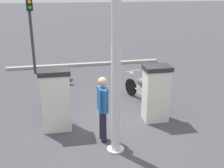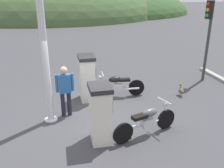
# 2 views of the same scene
# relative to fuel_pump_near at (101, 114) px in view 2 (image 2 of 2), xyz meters

# --- Properties ---
(ground_plane) EXTENTS (120.00, 120.00, 0.00)m
(ground_plane) POSITION_rel_fuel_pump_near_xyz_m (-0.11, 1.37, -0.81)
(ground_plane) COLOR #424247
(fuel_pump_near) EXTENTS (0.61, 0.73, 1.60)m
(fuel_pump_near) POSITION_rel_fuel_pump_near_xyz_m (0.00, 0.00, 0.00)
(fuel_pump_near) COLOR silver
(fuel_pump_near) RESTS_ON ground
(fuel_pump_far) EXTENTS (0.62, 0.80, 1.66)m
(fuel_pump_far) POSITION_rel_fuel_pump_near_xyz_m (-0.00, 2.73, 0.03)
(fuel_pump_far) COLOR silver
(fuel_pump_far) RESTS_ON ground
(motorcycle_near_pump) EXTENTS (2.00, 0.82, 0.94)m
(motorcycle_near_pump) POSITION_rel_fuel_pump_near_xyz_m (1.28, -0.03, -0.37)
(motorcycle_near_pump) COLOR black
(motorcycle_near_pump) RESTS_ON ground
(motorcycle_far_pump) EXTENTS (2.03, 0.56, 0.95)m
(motorcycle_far_pump) POSITION_rel_fuel_pump_near_xyz_m (1.12, 2.72, -0.35)
(motorcycle_far_pump) COLOR black
(motorcycle_far_pump) RESTS_ON ground
(attendant_person) EXTENTS (0.57, 0.23, 1.65)m
(attendant_person) POSITION_rel_fuel_pump_near_xyz_m (-0.83, 1.64, 0.13)
(attendant_person) COLOR #1E1E2D
(attendant_person) RESTS_ON ground
(wandering_duck) EXTENTS (0.22, 0.42, 0.42)m
(wandering_duck) POSITION_rel_fuel_pump_near_xyz_m (3.51, 2.28, -0.61)
(wandering_duck) COLOR brown
(wandering_duck) RESTS_ON ground
(roadside_traffic_light) EXTENTS (0.39, 0.28, 3.39)m
(roadside_traffic_light) POSITION_rel_fuel_pump_near_xyz_m (5.20, 3.63, 1.52)
(roadside_traffic_light) COLOR #38383A
(roadside_traffic_light) RESTS_ON ground
(canopy_support_pole) EXTENTS (0.40, 0.40, 4.09)m
(canopy_support_pole) POSITION_rel_fuel_pump_near_xyz_m (-1.33, 1.43, 1.16)
(canopy_support_pole) COLOR silver
(canopy_support_pole) RESTS_ON ground
(distant_hill_main) EXTENTS (32.74, 23.27, 9.42)m
(distant_hill_main) POSITION_rel_fuel_pump_near_xyz_m (3.95, 35.04, -0.81)
(distant_hill_main) COLOR #38562D
(distant_hill_main) RESTS_ON ground
(distant_hill_secondary) EXTENTS (30.33, 24.77, 11.89)m
(distant_hill_secondary) POSITION_rel_fuel_pump_near_xyz_m (-0.43, 33.05, -0.81)
(distant_hill_secondary) COLOR #476038
(distant_hill_secondary) RESTS_ON ground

